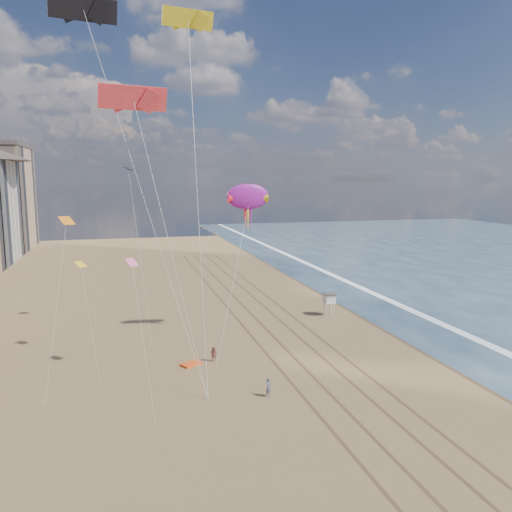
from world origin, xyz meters
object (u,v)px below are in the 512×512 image
(lifeguard_stand, at_px, (329,299))
(grounded_kite, at_px, (191,364))
(kite_flyer_a, at_px, (269,387))
(kite_flyer_b, at_px, (214,354))
(show_kite, at_px, (248,197))

(lifeguard_stand, xyz_separation_m, grounded_kite, (-20.37, -13.26, -2.16))
(grounded_kite, height_order, kite_flyer_a, kite_flyer_a)
(kite_flyer_a, bearing_deg, lifeguard_stand, 13.82)
(kite_flyer_b, bearing_deg, kite_flyer_a, -42.34)
(show_kite, xyz_separation_m, kite_flyer_b, (-5.67, -8.25, -15.28))
(kite_flyer_a, relative_size, kite_flyer_b, 1.05)
(lifeguard_stand, distance_m, show_kite, 19.07)
(lifeguard_stand, bearing_deg, grounded_kite, -146.95)
(grounded_kite, distance_m, kite_flyer_b, 2.46)
(grounded_kite, xyz_separation_m, kite_flyer_a, (5.29, -8.82, 0.69))
(grounded_kite, bearing_deg, kite_flyer_b, -19.73)
(show_kite, relative_size, kite_flyer_b, 12.79)
(grounded_kite, bearing_deg, kite_flyer_a, -88.31)
(grounded_kite, bearing_deg, lifeguard_stand, 3.76)
(show_kite, bearing_deg, grounded_kite, -132.82)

